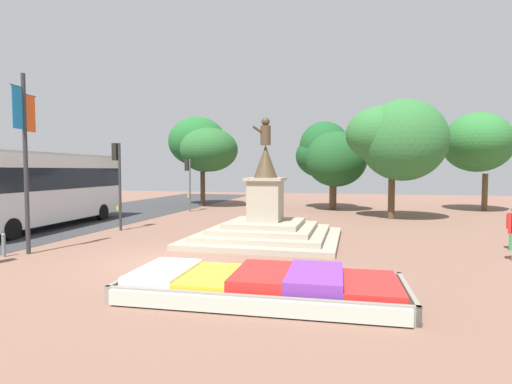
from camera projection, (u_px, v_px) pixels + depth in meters
The scene contains 12 objects.
ground_plane at pixel (171, 263), 12.21m from camera, with size 75.06×75.06×0.00m, color brown.
flower_planter at pixel (263, 286), 8.91m from camera, with size 6.39×2.80×0.62m.
statue_monument at pixel (265, 223), 16.11m from camera, with size 5.81×5.81×4.93m.
traffic_light_mid_block at pixel (118, 171), 18.57m from camera, with size 0.41×0.30×4.08m.
traffic_light_far_corner at pixel (188, 175), 27.12m from camera, with size 0.41×0.29×3.58m.
banner_pole at pixel (25, 155), 13.29m from camera, with size 0.14×1.15×6.02m.
city_bus at pixel (37, 186), 19.14m from camera, with size 3.29×11.16×3.64m.
kerb_bollard_mid_a at pixel (4, 244), 13.00m from camera, with size 0.13×0.13×0.78m.
park_tree_far_left at pixel (396, 138), 22.67m from camera, with size 5.62×4.50×6.82m.
park_tree_behind_statue at pixel (328, 154), 28.80m from camera, with size 5.17×5.83×6.39m.
park_tree_far_right at pixel (477, 142), 27.23m from camera, with size 4.63×5.56×6.68m.
park_tree_street_side at pixel (203, 147), 31.22m from camera, with size 6.13×5.87×7.10m.
Camera 1 is at (5.40, -11.11, 2.84)m, focal length 28.00 mm.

